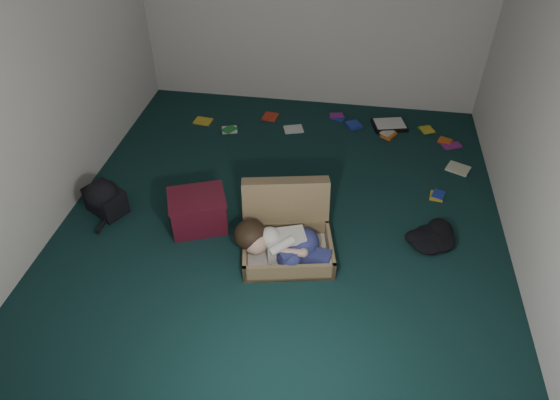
# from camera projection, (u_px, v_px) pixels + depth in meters

# --- Properties ---
(floor) EXTENTS (4.50, 4.50, 0.00)m
(floor) POSITION_uv_depth(u_px,v_px,m) (283.00, 219.00, 4.63)
(floor) COLOR #0F2D2B
(floor) RESTS_ON ground
(wall_front) EXTENTS (4.50, 0.00, 4.50)m
(wall_front) POSITION_uv_depth(u_px,v_px,m) (202.00, 344.00, 2.09)
(wall_front) COLOR silver
(wall_front) RESTS_ON ground
(wall_left) EXTENTS (0.00, 4.50, 4.50)m
(wall_left) POSITION_uv_depth(u_px,v_px,m) (39.00, 74.00, 4.03)
(wall_left) COLOR silver
(wall_left) RESTS_ON ground
(wall_right) EXTENTS (0.00, 4.50, 4.50)m
(wall_right) POSITION_uv_depth(u_px,v_px,m) (560.00, 113.00, 3.56)
(wall_right) COLOR silver
(wall_right) RESTS_ON ground
(suitcase) EXTENTS (0.88, 0.86, 0.55)m
(suitcase) POSITION_uv_depth(u_px,v_px,m) (287.00, 231.00, 4.26)
(suitcase) COLOR olive
(suitcase) RESTS_ON floor
(person) EXTENTS (0.83, 0.41, 0.34)m
(person) POSITION_uv_depth(u_px,v_px,m) (282.00, 244.00, 4.08)
(person) COLOR silver
(person) RESTS_ON suitcase
(maroon_bin) EXTENTS (0.60, 0.54, 0.34)m
(maroon_bin) POSITION_uv_depth(u_px,v_px,m) (198.00, 211.00, 4.45)
(maroon_bin) COLOR #561120
(maroon_bin) RESTS_ON floor
(backpack) EXTENTS (0.56, 0.53, 0.27)m
(backpack) POSITION_uv_depth(u_px,v_px,m) (105.00, 200.00, 4.63)
(backpack) COLOR black
(backpack) RESTS_ON floor
(clothing_pile) EXTENTS (0.55, 0.51, 0.14)m
(clothing_pile) POSITION_uv_depth(u_px,v_px,m) (434.00, 234.00, 4.37)
(clothing_pile) COLOR black
(clothing_pile) RESTS_ON floor
(paper_tray) EXTENTS (0.43, 0.37, 0.05)m
(paper_tray) POSITION_uv_depth(u_px,v_px,m) (389.00, 125.00, 5.85)
(paper_tray) COLOR black
(paper_tray) RESTS_ON floor
(book_scatter) EXTENTS (3.09, 1.57, 0.02)m
(book_scatter) POSITION_uv_depth(u_px,v_px,m) (355.00, 137.00, 5.68)
(book_scatter) COLOR gold
(book_scatter) RESTS_ON floor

